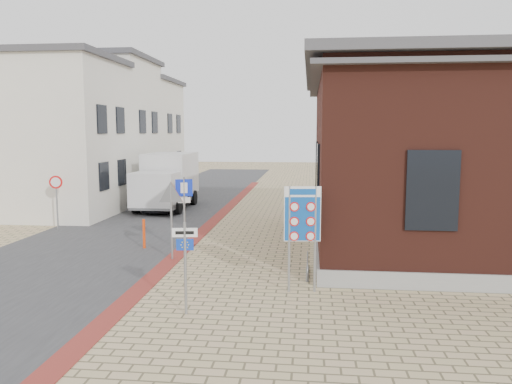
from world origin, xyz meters
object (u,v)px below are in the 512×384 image
at_px(border_sign, 302,216).
at_px(sedan, 163,200).
at_px(bollard, 144,234).
at_px(box_truck, 167,180).
at_px(essen_sign, 185,254).
at_px(parking_sign, 184,201).

bearing_deg(border_sign, sedan, 114.29).
relative_size(border_sign, bollard, 2.61).
relative_size(sedan, box_truck, 0.64).
xyz_separation_m(essen_sign, parking_sign, (-1.54, 6.00, 0.44)).
height_order(essen_sign, parking_sign, parking_sign).
relative_size(box_truck, parking_sign, 2.17).
distance_m(parking_sign, bollard, 2.23).
relative_size(sedan, bollard, 3.43).
bearing_deg(box_truck, bollard, -78.72).
bearing_deg(bollard, border_sign, -36.87).
bearing_deg(box_truck, parking_sign, -70.44).
xyz_separation_m(sedan, border_sign, (7.88, -13.31, 1.48)).
distance_m(sedan, essen_sign, 16.17).
distance_m(sedan, parking_sign, 10.06).
bearing_deg(bollard, parking_sign, -16.39).
bearing_deg(bollard, box_truck, 101.18).
bearing_deg(sedan, bollard, -79.78).
distance_m(box_truck, parking_sign, 10.91).
bearing_deg(box_truck, sedan, -86.90).
height_order(border_sign, bollard, border_sign).
height_order(box_truck, parking_sign, box_truck).
bearing_deg(essen_sign, bollard, 108.52).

